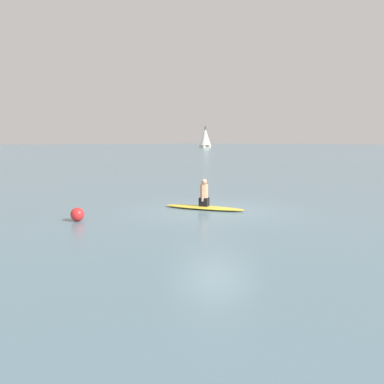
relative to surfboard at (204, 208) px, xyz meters
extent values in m
plane|color=slate|center=(-0.15, 0.36, -0.05)|extent=(400.00, 400.00, 0.00)
ellipsoid|color=gold|center=(0.00, 0.00, 0.00)|extent=(1.67, 2.81, 0.11)
cube|color=black|center=(0.00, 0.00, 0.19)|extent=(0.34, 0.37, 0.28)
cylinder|color=tan|center=(0.00, 0.00, 0.55)|extent=(0.34, 0.34, 0.47)
sphere|color=tan|center=(0.00, 0.00, 0.86)|extent=(0.19, 0.19, 0.19)
cylinder|color=tan|center=(-0.15, -0.06, 0.49)|extent=(0.10, 0.10, 0.51)
cylinder|color=tan|center=(0.15, 0.06, 0.49)|extent=(0.10, 0.10, 0.51)
cube|color=#B2A893|center=(-77.57, -77.73, 0.36)|extent=(4.79, 2.58, 0.83)
cylinder|color=#4C4238|center=(-77.57, -77.73, 3.51)|extent=(0.37, 0.37, 5.48)
cone|color=white|center=(-77.57, -77.73, 3.18)|extent=(3.97, 3.97, 4.82)
sphere|color=red|center=(4.10, -0.97, 0.14)|extent=(0.39, 0.39, 0.39)
camera|label=1|loc=(9.77, 9.84, 2.24)|focal=39.44mm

